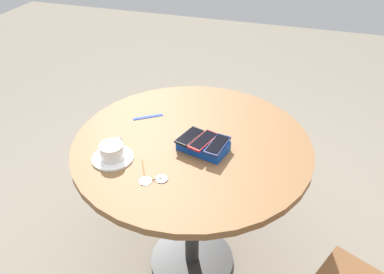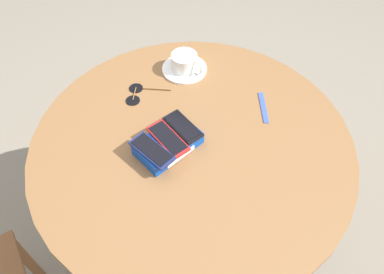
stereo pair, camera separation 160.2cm
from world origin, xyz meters
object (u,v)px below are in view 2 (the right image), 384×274
object	(u,v)px
lanyard_strap	(263,107)
saucer	(184,69)
coffee_cup	(185,62)
phone_black	(183,127)
sunglasses	(137,94)
phone_navy	(152,150)
phone_red	(168,139)
phone_box	(168,144)
round_table	(192,166)

from	to	relation	value
lanyard_strap	saucer	bearing A→B (deg)	88.14
coffee_cup	lanyard_strap	distance (m)	0.32
saucer	lanyard_strap	size ratio (longest dim) A/B	1.18
coffee_cup	lanyard_strap	bearing A→B (deg)	-91.85
phone_black	sunglasses	size ratio (longest dim) A/B	1.04
phone_navy	phone_red	size ratio (longest dim) A/B	0.95
phone_red	lanyard_strap	size ratio (longest dim) A/B	1.13
phone_box	phone_navy	size ratio (longest dim) A/B	1.44
phone_box	phone_red	world-z (taller)	phone_red
saucer	coffee_cup	xyz separation A→B (m)	(-0.00, -0.00, 0.03)
phone_red	coffee_cup	bearing A→B (deg)	26.47
phone_red	saucer	bearing A→B (deg)	26.88
saucer	coffee_cup	bearing A→B (deg)	-93.06
round_table	lanyard_strap	xyz separation A→B (m)	(0.25, -0.12, 0.13)
phone_navy	saucer	bearing A→B (deg)	21.50
phone_navy	saucer	distance (m)	0.41
round_table	saucer	world-z (taller)	saucer
phone_red	sunglasses	size ratio (longest dim) A/B	1.13
saucer	lanyard_strap	bearing A→B (deg)	-91.86
coffee_cup	round_table	bearing A→B (deg)	-141.83
sunglasses	phone_navy	bearing A→B (deg)	-131.26
phone_red	lanyard_strap	distance (m)	0.35
saucer	sunglasses	bearing A→B (deg)	161.69
lanyard_strap	sunglasses	distance (m)	0.43
phone_red	lanyard_strap	xyz separation A→B (m)	(0.31, -0.16, -0.04)
phone_box	phone_red	bearing A→B (deg)	-128.04
phone_navy	coffee_cup	bearing A→B (deg)	21.13
phone_red	saucer	world-z (taller)	phone_red
phone_navy	phone_red	xyz separation A→B (m)	(0.06, -0.01, -0.00)
lanyard_strap	sunglasses	xyz separation A→B (m)	(-0.18, 0.39, 0.00)
saucer	phone_box	bearing A→B (deg)	-153.14
sunglasses	coffee_cup	bearing A→B (deg)	-19.10
phone_red	sunglasses	xyz separation A→B (m)	(0.13, 0.22, -0.04)
lanyard_strap	round_table	bearing A→B (deg)	154.57
round_table	sunglasses	size ratio (longest dim) A/B	7.27
phone_red	phone_black	xyz separation A→B (m)	(0.06, -0.01, 0.00)
phone_box	round_table	bearing A→B (deg)	-35.72
phone_black	saucer	distance (m)	0.31
phone_black	lanyard_strap	distance (m)	0.29
lanyard_strap	sunglasses	bearing A→B (deg)	115.21
phone_box	phone_red	size ratio (longest dim) A/B	1.36
phone_navy	saucer	size ratio (longest dim) A/B	0.91
phone_box	lanyard_strap	size ratio (longest dim) A/B	1.55
phone_box	phone_navy	bearing A→B (deg)	168.89
phone_box	coffee_cup	size ratio (longest dim) A/B	1.67
phone_red	lanyard_strap	world-z (taller)	phone_red
round_table	sunglasses	distance (m)	0.31
phone_black	saucer	xyz separation A→B (m)	(0.26, 0.17, -0.04)
phone_box	coffee_cup	distance (m)	0.36
saucer	sunglasses	distance (m)	0.20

